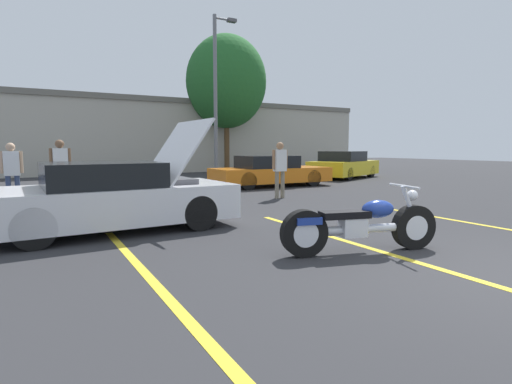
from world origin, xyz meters
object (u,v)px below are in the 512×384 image
object	(u,v)px
light_pole	(217,90)
spectator_midground	(61,166)
show_car_hood_open	(113,197)
parked_car_mid_row	(270,172)
spectator_near_motorcycle	(280,165)
motorcycle	(360,225)
parked_car_right_row	(344,165)
spectator_by_show_car	(12,169)
tree_background	(226,82)

from	to	relation	value
light_pole	spectator_midground	distance (m)	10.31
show_car_hood_open	parked_car_mid_row	xyz separation A→B (m)	(6.77, 5.63, -0.05)
spectator_near_motorcycle	light_pole	bearing A→B (deg)	78.86
motorcycle	parked_car_right_row	size ratio (longest dim) A/B	0.51
spectator_by_show_car	spectator_midground	xyz separation A→B (m)	(1.12, -0.23, 0.06)
parked_car_right_row	spectator_midground	xyz separation A→B (m)	(-12.74, -3.31, 0.40)
show_car_hood_open	spectator_near_motorcycle	xyz separation A→B (m)	(5.13, 2.37, 0.37)
light_pole	tree_background	world-z (taller)	tree_background
parked_car_mid_row	tree_background	bearing A→B (deg)	75.64
parked_car_right_row	spectator_by_show_car	world-z (taller)	spectator_by_show_car
motorcycle	light_pole	bearing A→B (deg)	88.77
tree_background	spectator_near_motorcycle	distance (m)	13.79
light_pole	motorcycle	bearing A→B (deg)	-105.77
motorcycle	spectator_midground	world-z (taller)	spectator_midground
parked_car_right_row	spectator_near_motorcycle	xyz separation A→B (m)	(-7.00, -5.08, 0.37)
spectator_near_motorcycle	spectator_by_show_car	world-z (taller)	spectator_near_motorcycle
motorcycle	show_car_hood_open	distance (m)	4.41
spectator_near_motorcycle	spectator_by_show_car	size ratio (longest dim) A/B	1.02
motorcycle	spectator_by_show_car	size ratio (longest dim) A/B	1.45
parked_car_mid_row	parked_car_right_row	distance (m)	5.67
spectator_near_motorcycle	spectator_midground	size ratio (longest dim) A/B	0.97
spectator_midground	show_car_hood_open	bearing A→B (deg)	-81.65
parked_car_right_row	parked_car_mid_row	bearing A→B (deg)	176.28
spectator_by_show_car	spectator_midground	size ratio (longest dim) A/B	0.95
light_pole	spectator_by_show_car	world-z (taller)	light_pole
parked_car_right_row	spectator_near_motorcycle	bearing A→B (deg)	-166.55
motorcycle	spectator_by_show_car	world-z (taller)	spectator_by_show_car
parked_car_mid_row	spectator_midground	world-z (taller)	spectator_midground
parked_car_mid_row	spectator_near_motorcycle	size ratio (longest dim) A/B	2.79
light_pole	spectator_near_motorcycle	distance (m)	9.00
light_pole	spectator_by_show_car	bearing A→B (deg)	-143.69
light_pole	spectator_near_motorcycle	world-z (taller)	light_pole
motorcycle	parked_car_mid_row	size ratio (longest dim) A/B	0.51
show_car_hood_open	parked_car_mid_row	size ratio (longest dim) A/B	0.94
tree_background	parked_car_mid_row	xyz separation A→B (m)	(-2.44, -9.14, -4.86)
spectator_near_motorcycle	parked_car_right_row	bearing A→B (deg)	35.98
show_car_hood_open	tree_background	bearing A→B (deg)	55.60
spectator_by_show_car	light_pole	bearing A→B (deg)	36.31
light_pole	spectator_midground	bearing A→B (deg)	-138.75
motorcycle	spectator_near_motorcycle	distance (m)	6.26
parked_car_mid_row	show_car_hood_open	bearing A→B (deg)	-139.63
motorcycle	show_car_hood_open	xyz separation A→B (m)	(-2.79, 3.41, 0.21)
show_car_hood_open	light_pole	bearing A→B (deg)	55.07
light_pole	parked_car_mid_row	size ratio (longest dim) A/B	1.68
parked_car_right_row	spectator_midground	size ratio (longest dim) A/B	2.69
parked_car_mid_row	motorcycle	bearing A→B (deg)	-113.13
parked_car_mid_row	spectator_near_motorcycle	world-z (taller)	spectator_near_motorcycle
spectator_near_motorcycle	show_car_hood_open	bearing A→B (deg)	-155.17
light_pole	motorcycle	xyz separation A→B (m)	(-3.95, -14.00, -3.88)
parked_car_right_row	motorcycle	bearing A→B (deg)	-153.21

